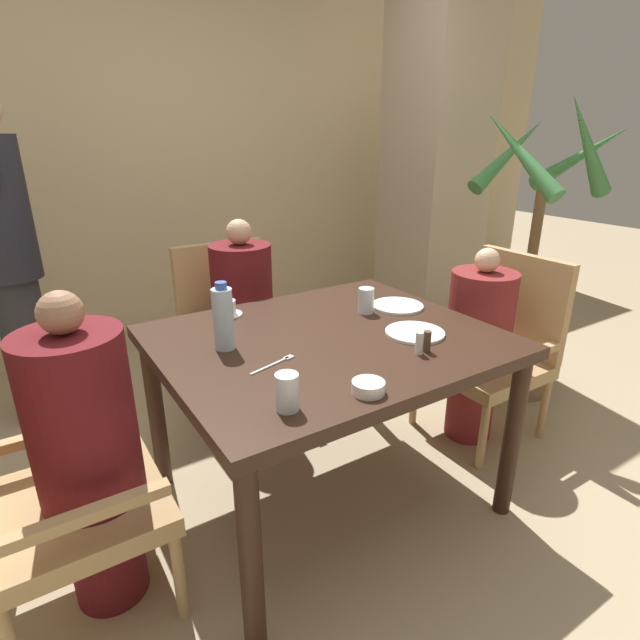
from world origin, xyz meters
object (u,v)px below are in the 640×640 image
Objects in this scene: diner_in_far_chair at (244,322)px; chair_right_side at (496,344)px; chair_left_side at (40,493)px; standing_host at (7,256)px; diner_in_right_chair at (477,345)px; bowl_small at (368,387)px; teacup_with_saucer at (227,309)px; plate_main_left at (398,306)px; chair_far_side at (234,327)px; plate_main_right at (415,333)px; glass_tall_near at (287,392)px; glass_tall_mid at (366,300)px; water_bottle at (223,318)px; diner_in_left_chair at (88,455)px; potted_palm at (524,308)px.

diner_in_far_chair reaches higher than chair_right_side.
standing_host is (0.06, 1.43, 0.45)m from chair_left_side.
diner_in_right_chair is 1.18m from bowl_small.
diner_in_right_chair is 7.95× the size of teacup_with_saucer.
plate_main_left is 0.77m from teacup_with_saucer.
plate_main_right is (0.30, -1.14, 0.29)m from chair_far_side.
bowl_small is at bearing -11.02° from glass_tall_near.
chair_far_side is 1.47m from glass_tall_near.
diner_in_far_chair is 0.78m from glass_tall_mid.
water_bottle reaches higher than glass_tall_mid.
glass_tall_near and glass_tall_mid have the same top height.
plate_main_left is 2.08× the size of glass_tall_near.
glass_tall_near is (-1.47, -0.40, 0.34)m from chair_right_side.
plate_main_left is (0.46, -0.70, 0.21)m from diner_in_far_chair.
teacup_with_saucer is (-0.24, -0.38, 0.23)m from diner_in_far_chair.
chair_right_side reaches higher than bowl_small.
chair_right_side is at bearing -37.38° from diner_in_far_chair.
diner_in_left_chair is at bearing -168.47° from water_bottle.
standing_host is at bearing 145.29° from chair_right_side.
plate_main_right is (1.37, -0.17, 0.29)m from chair_left_side.
diner_in_far_chair is at bearing 159.44° from potted_palm.
standing_host reaches higher than bowl_small.
diner_in_right_chair is at bearing -12.20° from glass_tall_mid.
diner_in_left_chair is at bearing -175.29° from plate_main_left.
glass_tall_near is at bearing -92.07° from water_bottle.
chair_left_side is 9.15× the size of bowl_small.
water_bottle is at bearing -179.58° from plate_main_left.
standing_host is 13.65× the size of teacup_with_saucer.
chair_right_side reaches higher than plate_main_left.
glass_tall_mid is (0.29, -0.68, 0.26)m from diner_in_far_chair.
potted_palm is (1.59, -0.75, 0.04)m from chair_far_side.
chair_far_side is at bearing 105.00° from plate_main_right.
diner_in_far_chair is 1.69m from potted_palm.
standing_host is 6.81× the size of water_bottle.
chair_left_side is 2.13m from chair_right_side.
diner_in_left_chair is 0.65× the size of potted_palm.
potted_palm reaches higher than glass_tall_near.
chair_left_side reaches higher than plate_main_right.
diner_in_far_chair is 1.29m from bowl_small.
diner_in_left_chair is at bearing 141.72° from glass_tall_near.
chair_left_side is 8.37× the size of glass_tall_mid.
standing_host is (-1.01, 0.47, 0.45)m from chair_far_side.
diner_in_left_chair reaches higher than plate_main_right.
diner_in_far_chair is 9.91× the size of glass_tall_mid.
plate_main_right is 0.92× the size of water_bottle.
potted_palm is at bearing -25.22° from chair_far_side.
potted_palm reaches higher than chair_right_side.
glass_tall_near is at bearing -163.11° from diner_in_right_chair.
diner_in_left_chair is 1.24m from glass_tall_mid.
bowl_small is (0.77, -0.45, 0.22)m from diner_in_left_chair.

